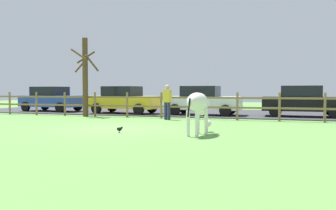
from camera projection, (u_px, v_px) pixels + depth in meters
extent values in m
plane|color=#5B8C42|center=(113.00, 129.00, 12.35)|extent=(60.00, 60.00, 0.00)
cube|color=#38383D|center=(182.00, 112.00, 21.19)|extent=(28.00, 7.40, 0.05)
cylinder|color=olive|center=(10.00, 103.00, 19.88)|extent=(0.11, 0.11, 1.28)
cylinder|color=olive|center=(36.00, 103.00, 19.31)|extent=(0.11, 0.11, 1.28)
cylinder|color=olive|center=(65.00, 104.00, 18.74)|extent=(0.11, 0.11, 1.28)
cylinder|color=olive|center=(95.00, 104.00, 18.17)|extent=(0.11, 0.11, 1.28)
cylinder|color=olive|center=(127.00, 105.00, 17.60)|extent=(0.11, 0.11, 1.28)
cylinder|color=olive|center=(161.00, 105.00, 17.03)|extent=(0.11, 0.11, 1.28)
cylinder|color=olive|center=(198.00, 106.00, 16.46)|extent=(0.11, 0.11, 1.28)
cylinder|color=olive|center=(237.00, 106.00, 15.89)|extent=(0.11, 0.11, 1.28)
cylinder|color=olive|center=(279.00, 107.00, 15.32)|extent=(0.11, 0.11, 1.28)
cylinder|color=olive|center=(325.00, 107.00, 14.75)|extent=(0.11, 0.11, 1.28)
cube|color=olive|center=(144.00, 106.00, 17.32)|extent=(20.41, 0.06, 0.09)
cube|color=olive|center=(144.00, 97.00, 17.30)|extent=(20.41, 0.06, 0.09)
cylinder|color=#513A23|center=(85.00, 77.00, 18.06)|extent=(0.28, 0.28, 4.11)
cylinder|color=#513A23|center=(92.00, 63.00, 17.80)|extent=(0.29, 1.00, 0.83)
cylinder|color=#513A23|center=(79.00, 55.00, 17.55)|extent=(1.03, 0.16, 0.68)
cylinder|color=#513A23|center=(86.00, 57.00, 18.47)|extent=(0.93, 0.51, 0.70)
cylinder|color=#513A23|center=(81.00, 65.00, 18.26)|extent=(0.40, 0.76, 0.80)
ellipsoid|color=white|center=(197.00, 102.00, 10.46)|extent=(0.65, 1.30, 0.56)
cylinder|color=white|center=(198.00, 121.00, 10.91)|extent=(0.11, 0.11, 0.78)
cylinder|color=white|center=(206.00, 122.00, 10.78)|extent=(0.11, 0.11, 0.78)
cylinder|color=white|center=(188.00, 124.00, 10.19)|extent=(0.11, 0.11, 0.78)
cylinder|color=white|center=(197.00, 124.00, 10.07)|extent=(0.11, 0.11, 0.78)
cylinder|color=white|center=(203.00, 107.00, 10.94)|extent=(0.32, 0.62, 0.51)
ellipsoid|color=white|center=(208.00, 124.00, 11.34)|extent=(0.26, 0.46, 0.24)
cube|color=black|center=(200.00, 91.00, 10.67)|extent=(0.12, 0.56, 0.12)
cylinder|color=black|center=(189.00, 108.00, 9.86)|extent=(0.08, 0.20, 0.54)
cylinder|color=black|center=(120.00, 132.00, 11.17)|extent=(0.01, 0.01, 0.06)
cylinder|color=black|center=(119.00, 132.00, 11.13)|extent=(0.01, 0.01, 0.06)
ellipsoid|color=black|center=(119.00, 129.00, 11.15)|extent=(0.18, 0.10, 0.12)
sphere|color=black|center=(122.00, 128.00, 11.12)|extent=(0.07, 0.07, 0.07)
cube|color=#2D4CAD|center=(52.00, 101.00, 21.93)|extent=(4.13, 2.03, 0.70)
cube|color=black|center=(50.00, 91.00, 21.96)|extent=(2.03, 1.72, 0.56)
cylinder|color=black|center=(78.00, 106.00, 22.21)|extent=(0.61, 0.23, 0.60)
cylinder|color=black|center=(60.00, 107.00, 20.64)|extent=(0.61, 0.23, 0.60)
cylinder|color=black|center=(45.00, 106.00, 23.25)|extent=(0.61, 0.23, 0.60)
cylinder|color=black|center=(26.00, 107.00, 21.68)|extent=(0.61, 0.23, 0.60)
cube|color=black|center=(304.00, 104.00, 17.36)|extent=(4.03, 1.78, 0.70)
cube|color=black|center=(301.00, 91.00, 17.38)|extent=(1.93, 1.60, 0.56)
cylinder|color=black|center=(331.00, 110.00, 17.73)|extent=(0.60, 0.19, 0.60)
cylinder|color=black|center=(335.00, 112.00, 16.13)|extent=(0.60, 0.19, 0.60)
cylinder|color=black|center=(276.00, 109.00, 18.61)|extent=(0.60, 0.19, 0.60)
cylinder|color=black|center=(275.00, 111.00, 17.01)|extent=(0.60, 0.19, 0.60)
cube|color=white|center=(203.00, 103.00, 18.62)|extent=(4.05, 1.82, 0.70)
cube|color=black|center=(201.00, 91.00, 18.64)|extent=(1.95, 1.62, 0.56)
cylinder|color=black|center=(231.00, 109.00, 18.98)|extent=(0.61, 0.20, 0.60)
cylinder|color=black|center=(225.00, 111.00, 17.38)|extent=(0.61, 0.20, 0.60)
cylinder|color=black|center=(184.00, 108.00, 19.89)|extent=(0.61, 0.20, 0.60)
cylinder|color=black|center=(175.00, 110.00, 18.29)|extent=(0.61, 0.20, 0.60)
cube|color=yellow|center=(124.00, 102.00, 19.88)|extent=(4.11, 1.99, 0.70)
cube|color=black|center=(122.00, 91.00, 19.91)|extent=(2.01, 1.70, 0.56)
cylinder|color=black|center=(152.00, 108.00, 20.17)|extent=(0.61, 0.22, 0.60)
cylinder|color=black|center=(139.00, 109.00, 18.60)|extent=(0.61, 0.22, 0.60)
cylinder|color=black|center=(112.00, 107.00, 21.19)|extent=(0.61, 0.22, 0.60)
cylinder|color=black|center=(96.00, 108.00, 19.61)|extent=(0.61, 0.22, 0.60)
cylinder|color=#232847|center=(166.00, 111.00, 16.14)|extent=(0.14, 0.14, 0.82)
cylinder|color=#232847|center=(169.00, 111.00, 16.05)|extent=(0.14, 0.14, 0.82)
cube|color=gold|center=(167.00, 96.00, 16.07)|extent=(0.40, 0.31, 0.58)
sphere|color=tan|center=(167.00, 87.00, 16.05)|extent=(0.22, 0.22, 0.22)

